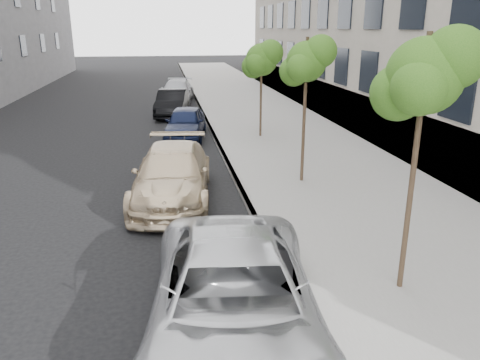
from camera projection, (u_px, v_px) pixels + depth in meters
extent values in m
cube|color=gray|center=(247.00, 104.00, 30.11)|extent=(6.40, 72.00, 0.14)
cube|color=#9E9B93|center=(199.00, 105.00, 29.63)|extent=(0.15, 72.00, 0.14)
cylinder|color=#38281C|center=(413.00, 170.00, 8.10)|extent=(0.10, 0.10, 4.59)
sphere|color=#2E651A|center=(425.00, 76.00, 7.61)|extent=(1.27, 1.27, 1.27)
sphere|color=#2E651A|center=(454.00, 57.00, 7.38)|extent=(1.02, 1.02, 1.02)
sphere|color=#2E651A|center=(398.00, 93.00, 7.89)|extent=(0.95, 0.95, 0.95)
cylinder|color=#38281C|center=(304.00, 112.00, 14.23)|extent=(0.10, 0.10, 4.38)
sphere|color=#2E651A|center=(307.00, 62.00, 13.77)|extent=(1.20, 1.20, 1.20)
sphere|color=#2E651A|center=(321.00, 51.00, 13.54)|extent=(0.96, 0.96, 0.96)
sphere|color=#2E651A|center=(294.00, 71.00, 14.05)|extent=(0.90, 0.90, 0.90)
cylinder|color=#38281C|center=(261.00, 91.00, 20.38)|extent=(0.10, 0.10, 4.02)
sphere|color=#2E651A|center=(261.00, 60.00, 19.98)|extent=(1.37, 1.37, 1.37)
sphere|color=#2E651A|center=(271.00, 53.00, 19.75)|extent=(1.09, 1.09, 1.09)
sphere|color=#2E651A|center=(253.00, 67.00, 20.26)|extent=(1.03, 1.03, 1.03)
imported|color=#B6B8BB|center=(234.00, 300.00, 7.20)|extent=(3.20, 5.90, 1.57)
imported|color=#CCB592|center=(172.00, 174.00, 13.41)|extent=(2.67, 5.43, 1.52)
imported|color=black|center=(185.00, 123.00, 20.94)|extent=(2.28, 4.32, 1.40)
imported|color=black|center=(172.00, 103.00, 26.19)|extent=(2.13, 4.58, 1.45)
imported|color=#97999F|center=(177.00, 91.00, 31.20)|extent=(2.64, 5.13, 1.42)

